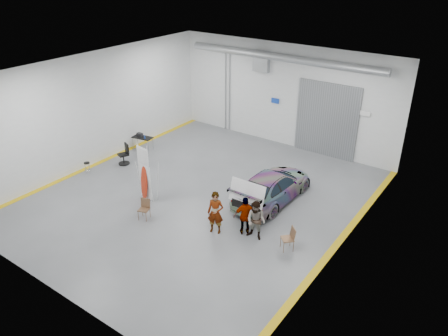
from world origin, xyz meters
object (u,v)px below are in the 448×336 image
Objects in this scene: sedan_car at (272,186)px; shop_stool at (88,168)px; folding_chair_far at (287,243)px; person_a at (216,213)px; person_b at (256,221)px; person_c at (246,216)px; folding_chair_near at (144,213)px; surfboard_display at (145,178)px; office_chair at (124,155)px; work_table at (142,137)px.

shop_stool is at bearing 20.71° from sedan_car.
folding_chair_far is (2.40, -3.00, -0.41)m from sedan_car.
person_a is 1.70m from person_b.
folding_chair_far is at bearing 140.67° from person_c.
folding_chair_near is (-3.72, -4.67, -0.43)m from sedan_car.
sedan_car is at bearing 42.84° from surfboard_display.
folding_chair_near is 1.47× the size of shop_stool.
sedan_car is 8.66m from office_chair.
person_c reaches higher than office_chair.
work_table is (-11.62, 3.72, 0.45)m from folding_chair_far.
person_a is 0.66× the size of surfboard_display.
folding_chair_near is 6.35m from folding_chair_far.
work_table is (-9.69, 3.76, -0.10)m from person_c.
office_chair is at bearing 127.79° from folding_chair_near.
sedan_car is at bearing 60.85° from person_a.
person_c is 1.75× the size of folding_chair_far.
person_a is 1.10× the size of person_b.
sedan_car reaches higher than folding_chair_near.
person_b is at bearing 109.29° from sedan_car.
office_chair is at bearing 10.03° from sedan_car.
surfboard_display reaches higher than person_a.
person_c is at bearing 100.12° from sedan_car.
person_a is 8.31m from office_chair.
person_c is at bearing 1.30° from shop_stool.
person_c is at bearing 10.82° from office_chair.
sedan_car is 9.25m from work_table.
office_chair is at bearing -144.96° from folding_chair_far.
person_b reaches higher than office_chair.
office_chair is at bearing 143.61° from person_a.
person_b is (1.00, -3.09, 0.13)m from sedan_car.
office_chair is at bearing -71.78° from work_table.
folding_chair_near is (1.09, -1.22, -0.87)m from surfboard_display.
work_table is (-9.22, 0.72, 0.04)m from sedan_car.
folding_chair_far is 11.09m from office_chair.
sedan_car is 1.73× the size of surfboard_display.
folding_chair_far is at bearing -17.74° from work_table.
sedan_car is at bearing 104.62° from person_b.
surfboard_display reaches higher than person_c.
surfboard_display reaches higher than office_chair.
work_table is (-10.22, 3.81, -0.10)m from person_b.
shop_stool is at bearing 177.60° from person_b.
person_b is 10.91m from work_table.
surfboard_display is at bearing -43.38° from work_table.
shop_stool is at bearing 148.36° from folding_chair_near.
person_a reaches higher than person_c.
sedan_car is at bearing 19.38° from shop_stool.
person_c is 2.01m from folding_chair_far.
person_c is 2.72× the size of shop_stool.
folding_chair_far is 11.68m from shop_stool.
folding_chair_near reaches higher than shop_stool.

